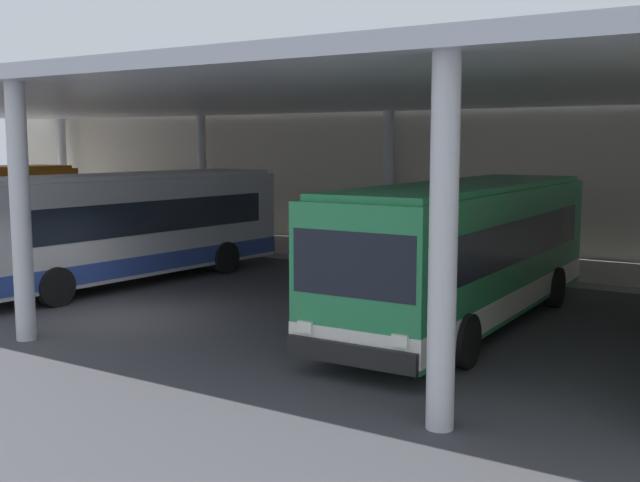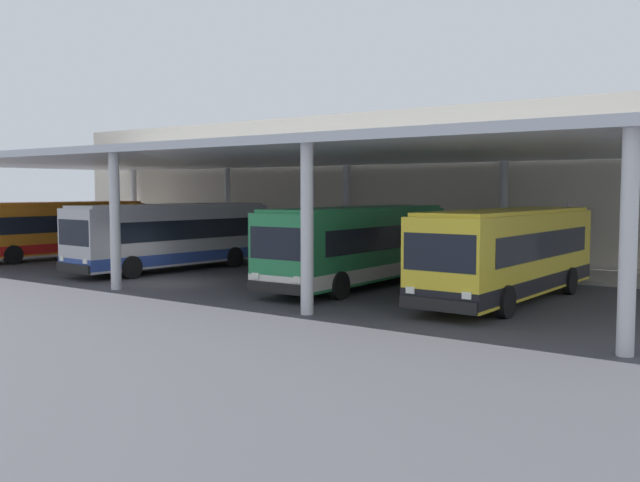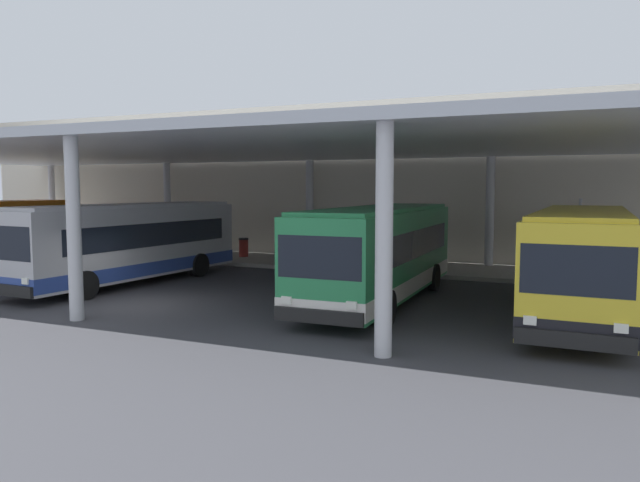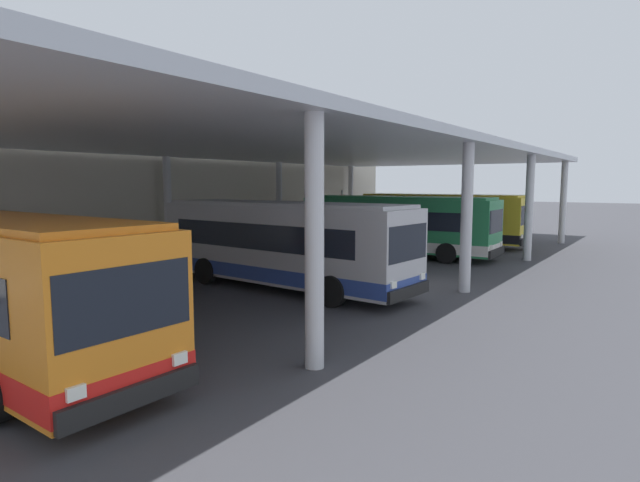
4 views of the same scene
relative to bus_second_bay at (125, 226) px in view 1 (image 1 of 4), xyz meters
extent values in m
plane|color=#3D3D42|center=(3.17, -3.26, -1.66)|extent=(200.00, 200.00, 0.00)
cube|color=#A39E93|center=(3.17, 8.49, -1.57)|extent=(42.00, 4.50, 0.18)
cube|color=beige|center=(3.17, 11.74, 2.47)|extent=(48.00, 1.60, 8.26)
cube|color=silver|center=(3.17, 2.24, 3.74)|extent=(40.00, 17.00, 0.30)
cylinder|color=silver|center=(-15.33, 10.24, 0.97)|extent=(0.40, 0.40, 5.25)
cylinder|color=silver|center=(-6.08, 10.24, 0.97)|extent=(0.40, 0.40, 5.25)
cylinder|color=silver|center=(3.17, -5.76, 0.97)|extent=(0.40, 0.40, 5.25)
cylinder|color=silver|center=(3.17, 10.24, 0.97)|extent=(0.40, 0.40, 5.25)
cylinder|color=silver|center=(12.42, -5.76, 0.97)|extent=(0.40, 0.40, 5.25)
cylinder|color=black|center=(-8.44, 3.01, -1.16)|extent=(0.31, 1.01, 1.00)
cube|color=#B7B7BC|center=(0.00, 0.00, 0.04)|extent=(3.17, 10.54, 2.70)
cube|color=#2D4799|center=(0.00, 0.00, -0.96)|extent=(3.19, 10.56, 0.50)
cube|color=black|center=(0.01, 0.15, 0.34)|extent=(3.09, 8.68, 0.90)
cube|color=silver|center=(0.00, 0.00, 1.45)|extent=(2.94, 10.11, 0.12)
cylinder|color=black|center=(-1.43, -3.14, -1.16)|extent=(0.34, 1.02, 1.00)
cylinder|color=black|center=(1.01, -3.30, -1.16)|extent=(0.34, 1.02, 1.00)
cylinder|color=black|center=(-1.04, 2.93, -1.16)|extent=(0.34, 1.02, 1.00)
cylinder|color=black|center=(1.41, 2.77, -1.16)|extent=(0.34, 1.02, 1.00)
cube|color=#28844C|center=(10.29, 0.43, 0.04)|extent=(2.69, 10.44, 2.70)
cube|color=white|center=(10.29, 0.43, -0.96)|extent=(2.71, 10.46, 0.50)
cube|color=black|center=(10.29, 0.58, 0.34)|extent=(2.69, 8.57, 0.90)
cube|color=black|center=(10.38, -4.71, 0.39)|extent=(2.30, 0.16, 1.10)
cube|color=black|center=(10.38, -4.80, -1.11)|extent=(2.45, 0.20, 0.36)
cube|color=#2A8B50|center=(10.29, 0.43, 1.45)|extent=(2.48, 10.02, 0.12)
cube|color=yellow|center=(10.38, -4.68, 1.21)|extent=(1.75, 0.15, 0.28)
cube|color=white|center=(9.48, -4.81, -0.76)|extent=(0.28, 0.09, 0.20)
cube|color=white|center=(11.28, -4.78, -0.76)|extent=(0.28, 0.09, 0.20)
cylinder|color=black|center=(9.12, -2.81, -1.16)|extent=(0.30, 1.00, 1.00)
cylinder|color=black|center=(11.57, -2.77, -1.16)|extent=(0.30, 1.00, 1.00)
cylinder|color=black|center=(9.01, 3.27, -1.16)|extent=(0.30, 1.00, 1.00)
cylinder|color=black|center=(11.46, 3.32, -1.16)|extent=(0.30, 1.00, 1.00)
cube|color=brown|center=(-3.94, 8.49, -1.03)|extent=(1.80, 0.44, 0.08)
cube|color=brown|center=(-3.94, 8.69, -0.78)|extent=(1.80, 0.06, 0.44)
cube|color=#2D2D33|center=(-4.64, 8.49, -1.25)|extent=(0.10, 0.36, 0.45)
cube|color=#2D2D33|center=(-3.24, 8.49, -1.25)|extent=(0.10, 0.36, 0.45)
cylinder|color=maroon|center=(0.04, 8.68, -1.03)|extent=(0.48, 0.48, 0.90)
cylinder|color=black|center=(0.04, 8.68, -0.54)|extent=(0.52, 0.52, 0.08)
camera|label=1|loc=(16.69, -15.56, 2.37)|focal=43.23mm
camera|label=2|loc=(25.38, -22.92, 2.19)|focal=39.42mm
camera|label=3|loc=(16.52, -18.55, 2.16)|focal=33.76mm
camera|label=4|loc=(-14.63, -11.82, 2.18)|focal=29.00mm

